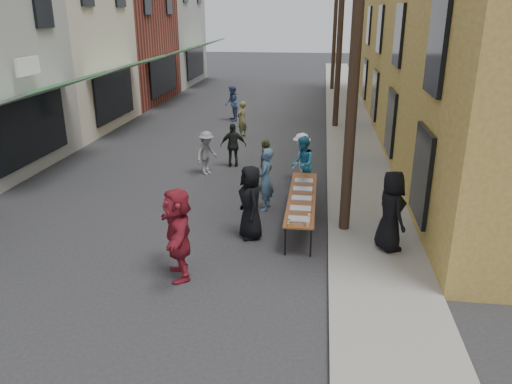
% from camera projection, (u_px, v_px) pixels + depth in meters
% --- Properties ---
extents(ground, '(120.00, 120.00, 0.00)m').
position_uv_depth(ground, '(140.00, 280.00, 10.37)').
color(ground, '#28282B').
rests_on(ground, ground).
extents(sidewalk, '(2.20, 60.00, 0.10)m').
position_uv_depth(sidewalk, '(350.00, 127.00, 23.72)').
color(sidewalk, gray).
rests_on(sidewalk, ground).
extents(storefront_row, '(8.00, 37.00, 9.00)m').
position_uv_depth(storefront_row, '(41.00, 36.00, 24.11)').
color(storefront_row, maroon).
rests_on(storefront_row, ground).
extents(building_ochre, '(10.00, 28.00, 10.00)m').
position_uv_depth(building_ochre, '(510.00, 18.00, 20.36)').
color(building_ochre, olive).
rests_on(building_ochre, ground).
extents(utility_pole_near, '(0.26, 0.26, 9.00)m').
position_uv_depth(utility_pole_near, '(356.00, 47.00, 11.10)').
color(utility_pole_near, '#2D2116').
rests_on(utility_pole_near, ground).
extents(utility_pole_mid, '(0.26, 0.26, 9.00)m').
position_uv_depth(utility_pole_mid, '(340.00, 29.00, 22.28)').
color(utility_pole_mid, '#2D2116').
rests_on(utility_pole_mid, ground).
extents(utility_pole_far, '(0.26, 0.26, 9.00)m').
position_uv_depth(utility_pole_far, '(335.00, 23.00, 33.46)').
color(utility_pole_far, '#2D2116').
rests_on(utility_pole_far, ground).
extents(serving_table, '(0.70, 4.00, 0.75)m').
position_uv_depth(serving_table, '(302.00, 198.00, 12.89)').
color(serving_table, brown).
rests_on(serving_table, ground).
extents(catering_tray_sausage, '(0.50, 0.33, 0.08)m').
position_uv_depth(catering_tray_sausage, '(299.00, 220.00, 11.33)').
color(catering_tray_sausage, maroon).
rests_on(catering_tray_sausage, serving_table).
extents(catering_tray_foil_b, '(0.50, 0.33, 0.08)m').
position_uv_depth(catering_tray_foil_b, '(300.00, 209.00, 11.93)').
color(catering_tray_foil_b, '#B2B2B7').
rests_on(catering_tray_foil_b, serving_table).
extents(catering_tray_buns, '(0.50, 0.33, 0.08)m').
position_uv_depth(catering_tray_buns, '(302.00, 199.00, 12.59)').
color(catering_tray_buns, tan).
rests_on(catering_tray_buns, serving_table).
extents(catering_tray_foil_d, '(0.50, 0.33, 0.08)m').
position_uv_depth(catering_tray_foil_d, '(303.00, 190.00, 13.24)').
color(catering_tray_foil_d, '#B2B2B7').
rests_on(catering_tray_foil_d, serving_table).
extents(catering_tray_buns_end, '(0.50, 0.33, 0.08)m').
position_uv_depth(catering_tray_buns_end, '(304.00, 181.00, 13.89)').
color(catering_tray_buns_end, tan).
rests_on(catering_tray_buns_end, serving_table).
extents(condiment_jar_a, '(0.07, 0.07, 0.08)m').
position_uv_depth(condiment_jar_a, '(288.00, 225.00, 11.07)').
color(condiment_jar_a, '#A57F26').
rests_on(condiment_jar_a, serving_table).
extents(condiment_jar_b, '(0.07, 0.07, 0.08)m').
position_uv_depth(condiment_jar_b, '(289.00, 223.00, 11.17)').
color(condiment_jar_b, '#A57F26').
rests_on(condiment_jar_b, serving_table).
extents(condiment_jar_c, '(0.07, 0.07, 0.08)m').
position_uv_depth(condiment_jar_c, '(289.00, 221.00, 11.26)').
color(condiment_jar_c, '#A57F26').
rests_on(condiment_jar_c, serving_table).
extents(cup_stack, '(0.08, 0.08, 0.12)m').
position_uv_depth(cup_stack, '(307.00, 224.00, 11.06)').
color(cup_stack, tan).
rests_on(cup_stack, serving_table).
extents(guest_front_a, '(0.90, 1.06, 1.83)m').
position_uv_depth(guest_front_a, '(251.00, 202.00, 12.04)').
color(guest_front_a, black).
rests_on(guest_front_a, ground).
extents(guest_front_b, '(0.48, 0.68, 1.77)m').
position_uv_depth(guest_front_b, '(266.00, 179.00, 13.76)').
color(guest_front_b, '#496B8D').
rests_on(guest_front_b, ground).
extents(guest_front_c, '(0.75, 0.91, 1.71)m').
position_uv_depth(guest_front_c, '(302.00, 164.00, 15.24)').
color(guest_front_c, teal).
rests_on(guest_front_c, ground).
extents(guest_front_d, '(0.97, 1.18, 1.59)m').
position_uv_depth(guest_front_d, '(301.00, 157.00, 16.17)').
color(guest_front_d, white).
rests_on(guest_front_d, ground).
extents(guest_front_e, '(0.53, 0.99, 1.61)m').
position_uv_depth(guest_front_e, '(266.00, 165.00, 15.32)').
color(guest_front_e, brown).
rests_on(guest_front_e, ground).
extents(guest_queue_back, '(1.19, 1.91, 1.97)m').
position_uv_depth(guest_queue_back, '(178.00, 233.00, 10.19)').
color(guest_queue_back, maroon).
rests_on(guest_queue_back, ground).
extents(server, '(0.87, 1.06, 1.87)m').
position_uv_depth(server, '(391.00, 211.00, 11.21)').
color(server, black).
rests_on(server, sidewalk).
extents(passerby_left, '(0.92, 1.11, 1.49)m').
position_uv_depth(passerby_left, '(207.00, 153.00, 16.84)').
color(passerby_left, gray).
rests_on(passerby_left, ground).
extents(passerby_mid, '(0.96, 0.51, 1.56)m').
position_uv_depth(passerby_mid, '(233.00, 145.00, 17.64)').
color(passerby_mid, black).
rests_on(passerby_mid, ground).
extents(passerby_right, '(0.59, 0.68, 1.58)m').
position_uv_depth(passerby_right, '(242.00, 119.00, 21.82)').
color(passerby_right, brown).
rests_on(passerby_right, ground).
extents(passerby_far, '(0.90, 1.02, 1.77)m').
position_uv_depth(passerby_far, '(232.00, 103.00, 25.01)').
color(passerby_far, '#455885').
rests_on(passerby_far, ground).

